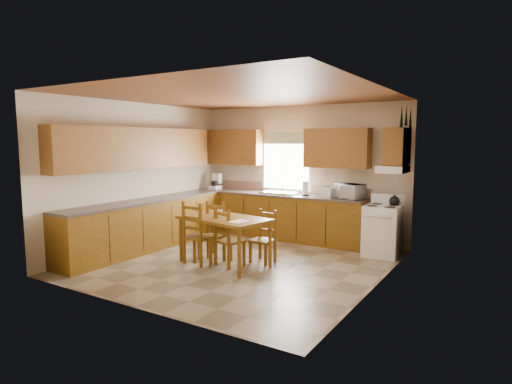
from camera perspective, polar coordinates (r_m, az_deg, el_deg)
The scene contains 35 objects.
floor at distance 7.13m, azimuth -2.32°, elevation -9.38°, with size 4.50×4.50×0.00m, color #817359.
ceiling at distance 6.89m, azimuth -2.43°, elevation 12.74°, with size 4.50×4.50×0.00m, color brown.
wall_left at distance 8.35m, azimuth -15.30°, elevation 2.18°, with size 4.50×4.50×0.00m, color beige.
wall_right at distance 5.93m, azimuth 15.96°, elevation 0.37°, with size 4.50×4.50×0.00m, color beige.
wall_back at distance 8.83m, azimuth 5.83°, elevation 2.62°, with size 4.50×4.50×0.00m, color beige.
wall_front at distance 5.18m, azimuth -16.44°, elevation -0.54°, with size 4.50×4.50×0.00m, color beige.
lower_cab_back at distance 8.85m, azimuth 2.72°, elevation -3.28°, with size 3.75×0.60×0.88m, color brown.
lower_cab_left at distance 8.15m, azimuth -14.42°, elevation -4.36°, with size 0.60×3.60×0.88m, color brown.
counter_back at distance 8.78m, azimuth 2.74°, elevation -0.32°, with size 3.75×0.63×0.04m, color #4C413B.
counter_left at distance 8.07m, azimuth -14.52°, elevation -1.16°, with size 0.63×3.60×0.04m, color #4C413B.
backsplash at distance 9.02m, azimuth 3.63°, elevation 0.56°, with size 3.75×0.01×0.18m, color #916956.
upper_cab_back_left at distance 9.45m, azimuth -3.10°, elevation 5.99°, with size 1.41×0.33×0.75m, color brown.
upper_cab_back_right at distance 8.31m, azimuth 10.76°, elevation 5.77°, with size 1.25×0.33×0.75m, color brown.
upper_cab_left at distance 8.10m, azimuth -15.39°, elevation 5.62°, with size 0.33×3.60×0.75m, color brown.
upper_cab_stove at distance 7.53m, azimuth 18.28°, elevation 5.80°, with size 0.33×0.62×0.62m, color brown.
range_hood at distance 7.56m, azimuth 17.81°, elevation 2.93°, with size 0.44×0.62×0.12m, color white.
window_frame at distance 8.92m, azimuth 4.02°, elevation 3.97°, with size 1.13×0.02×1.18m, color white.
window_pane at distance 8.92m, azimuth 4.01°, elevation 3.97°, with size 1.05×0.01×1.10m, color white.
window_valance at distance 8.89m, azimuth 3.96°, elevation 7.19°, with size 1.19×0.01×0.24m, color #3F5B2F.
sink_basin at distance 8.74m, azimuth 3.17°, elevation -0.10°, with size 0.75×0.45×0.04m, color silver.
pine_decal_a at distance 7.20m, azimuth 18.84°, elevation 9.57°, with size 0.22×0.22×0.36m, color black.
pine_decal_b at distance 7.52m, azimuth 19.41°, elevation 9.72°, with size 0.22×0.22×0.36m, color black.
pine_decal_c at distance 7.83m, azimuth 19.91°, elevation 9.28°, with size 0.22×0.22×0.36m, color black.
stove at distance 7.76m, azimuth 16.48°, elevation -5.04°, with size 0.58×0.60×0.86m, color white.
coffeemaker at distance 9.58m, azimuth -5.46°, elevation 1.37°, with size 0.20×0.23×0.33m, color white.
paper_towel at distance 8.48m, azimuth 6.61°, elevation 0.48°, with size 0.12×0.12×0.28m, color white.
toaster at distance 8.25m, azimuth 9.37°, elevation -0.02°, with size 0.25×0.16×0.20m, color white.
microwave at distance 8.13m, azimuth 12.37°, elevation 0.08°, with size 0.46×0.33×0.28m, color white.
dining_table at distance 6.95m, azimuth -4.23°, elevation -6.53°, with size 1.45×0.83×0.77m, color brown.
chair_near_left at distance 7.04m, azimuth -7.53°, elevation -5.39°, with size 0.43×0.41×1.02m, color brown.
chair_near_right at distance 6.87m, azimuth -3.53°, elevation -6.00°, with size 0.39×0.37×0.93m, color brown.
chair_far_left at distance 7.07m, azimuth -6.26°, elevation -5.46°, with size 0.41×0.39×0.98m, color brown.
chair_far_right at distance 7.04m, azimuth 0.92°, elevation -6.01°, with size 0.36×0.34×0.85m, color brown.
table_paper at distance 6.52m, azimuth -2.26°, elevation -3.91°, with size 0.22×0.29×0.00m, color white.
table_card at distance 6.93m, azimuth -4.80°, elevation -2.80°, with size 0.09×0.02×0.12m, color white.
Camera 1 is at (3.83, -5.68, 1.99)m, focal length 30.00 mm.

